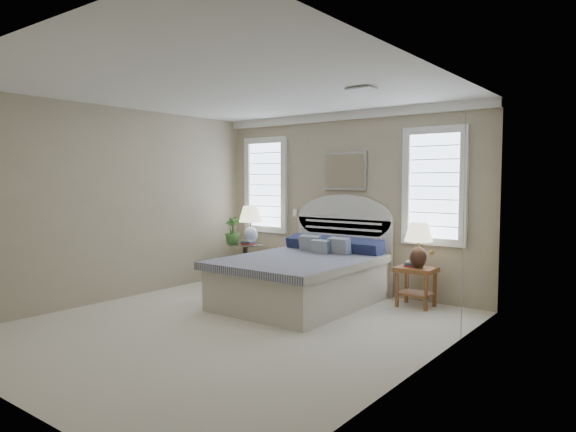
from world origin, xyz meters
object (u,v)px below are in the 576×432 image
(bed, at_px, (306,275))
(lamp_left, at_px, (251,221))
(lamp_right, at_px, (419,240))
(nightstand_right, at_px, (416,278))
(floor_pot, at_px, (244,270))
(side_table_left, at_px, (245,258))

(bed, xyz_separation_m, lamp_left, (-1.58, 0.65, 0.63))
(bed, distance_m, lamp_left, 1.82)
(lamp_left, bearing_deg, lamp_right, 0.76)
(bed, bearing_deg, lamp_left, 157.71)
(lamp_right, bearing_deg, lamp_left, -179.24)
(nightstand_right, xyz_separation_m, lamp_right, (0.03, -0.01, 0.51))
(nightstand_right, bearing_deg, floor_pot, -176.92)
(bed, relative_size, lamp_right, 3.76)
(floor_pot, bearing_deg, bed, -18.19)
(floor_pot, height_order, lamp_right, lamp_right)
(side_table_left, relative_size, lamp_left, 1.00)
(side_table_left, height_order, nightstand_right, side_table_left)
(nightstand_right, relative_size, lamp_right, 0.88)
(floor_pot, bearing_deg, side_table_left, 111.92)
(side_table_left, bearing_deg, bed, -19.74)
(lamp_right, bearing_deg, floor_pot, -177.09)
(side_table_left, relative_size, lamp_right, 1.04)
(floor_pot, bearing_deg, nightstand_right, 3.08)
(floor_pot, height_order, lamp_left, lamp_left)
(bed, xyz_separation_m, floor_pot, (-1.63, 0.53, -0.18))
(floor_pot, xyz_separation_m, lamp_left, (0.05, 0.11, 0.81))
(side_table_left, distance_m, lamp_right, 3.02)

